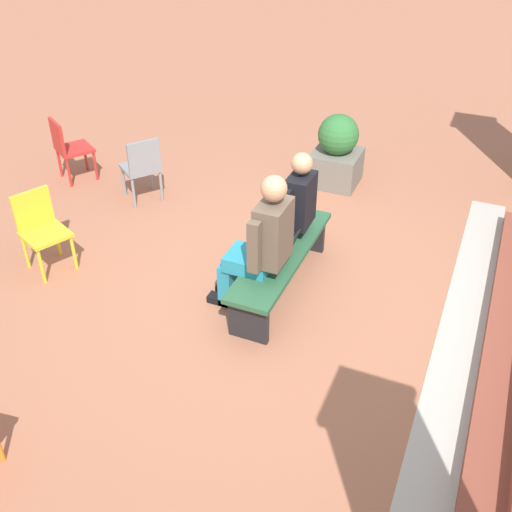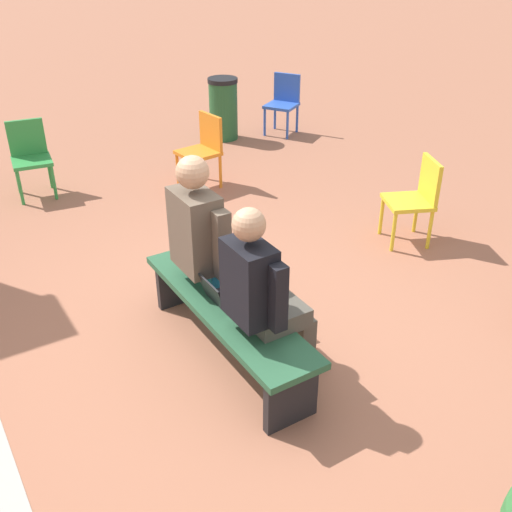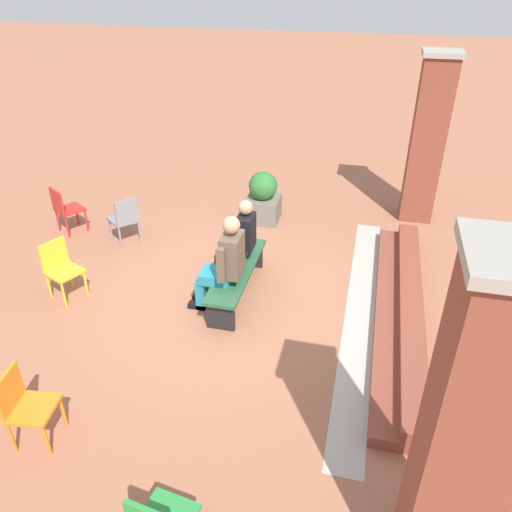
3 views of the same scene
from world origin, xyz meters
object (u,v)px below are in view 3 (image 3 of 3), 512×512
bench (237,274)px  laptop (237,266)px  plastic_chair_near_bench_left (125,218)px  person_student (239,239)px  plastic_chair_far_left (24,404)px  planter (263,198)px  plastic_chair_near_bench_right (60,266)px  person_adult (224,262)px  plastic_chair_by_pillar (65,207)px

bench → laptop: laptop is taller
plastic_chair_near_bench_left → laptop: bearing=64.7°
person_student → laptop: bearing=11.3°
person_student → plastic_chair_far_left: 3.54m
plastic_chair_near_bench_left → plastic_chair_far_left: size_ratio=1.00×
plastic_chair_far_left → planter: 5.48m
plastic_chair_near_bench_right → plastic_chair_far_left: bearing=24.7°
bench → plastic_chair_far_left: (2.92, -1.34, 0.13)m
bench → plastic_chair_near_bench_left: bearing=-114.9°
bench → person_adult: (0.35, -0.07, 0.40)m
plastic_chair_by_pillar → planter: planter is taller
plastic_chair_near_bench_right → bench: bearing=103.6°
laptop → plastic_chair_far_left: (2.89, -1.36, -0.02)m
person_student → plastic_chair_near_bench_right: bearing=-67.8°
person_adult → laptop: size_ratio=4.47×
plastic_chair_near_bench_right → plastic_chair_far_left: size_ratio=1.00×
plastic_chair_by_pillar → planter: (-1.28, 3.24, -0.04)m
plastic_chair_by_pillar → plastic_chair_far_left: (4.07, 2.08, 0.00)m
person_adult → laptop: person_adult is taller
person_adult → plastic_chair_near_bench_left: (-1.38, -2.15, -0.27)m
person_student → laptop: size_ratio=4.16×
laptop → plastic_chair_near_bench_right: (0.56, -2.43, -0.02)m
person_adult → plastic_chair_far_left: 2.88m
person_adult → planter: person_adult is taller
bench → person_student: 0.52m
laptop → plastic_chair_near_bench_right: bearing=-77.0°
plastic_chair_near_bench_left → planter: planter is taller
person_adult → planter: bearing=-177.8°
plastic_chair_near_bench_right → plastic_chair_far_left: (2.33, 1.07, 0.00)m
plastic_chair_near_bench_right → plastic_chair_far_left: 2.57m
plastic_chair_by_pillar → person_adult: bearing=65.9°
person_adult → laptop: (-0.32, 0.08, -0.25)m
person_student → laptop: (0.40, 0.08, -0.21)m
bench → person_adult: bearing=-11.8°
bench → planter: (-2.43, -0.18, 0.08)m
person_student → laptop: 0.46m
person_adult → plastic_chair_near_bench_left: bearing=-122.7°
person_student → plastic_chair_near_bench_left: size_ratio=1.59×
bench → person_adult: 0.53m
laptop → plastic_chair_by_pillar: size_ratio=0.38×
bench → plastic_chair_near_bench_right: 2.49m
laptop → planter: bearing=-175.5°
person_student → plastic_chair_near_bench_right: 2.55m
bench → plastic_chair_near_bench_left: (-1.03, -2.23, 0.13)m
person_student → planter: (-2.06, -0.11, -0.28)m
plastic_chair_near_bench_left → plastic_chair_by_pillar: (-0.12, -1.20, 0.00)m
laptop → plastic_chair_far_left: 3.20m
plastic_chair_near_bench_right → person_student: bearing=112.2°
bench → plastic_chair_by_pillar: 3.61m
plastic_chair_by_pillar → plastic_chair_near_bench_right: same height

